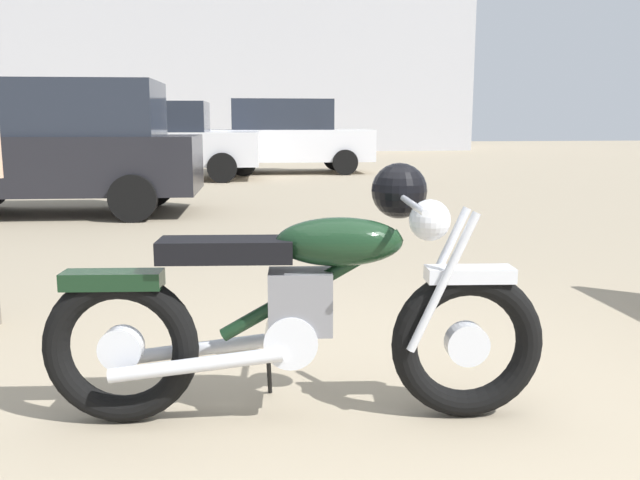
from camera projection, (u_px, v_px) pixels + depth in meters
ground_plane at (389, 428)px, 2.76m from camera, size 80.00×80.00×0.00m
vintage_motorcycle at (308, 304)px, 2.80m from camera, size 2.08×0.73×1.07m
white_estate_far at (57, 146)px, 9.01m from camera, size 3.99×2.01×1.78m
silver_sedan_mid at (161, 141)px, 14.53m from camera, size 4.31×2.14×1.67m
dark_sedan_left at (288, 135)px, 16.46m from camera, size 3.95×1.92×1.78m
industrial_building at (204, 33)px, 32.54m from camera, size 23.55×11.98×19.81m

